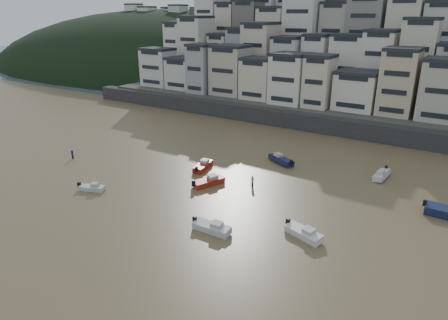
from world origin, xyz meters
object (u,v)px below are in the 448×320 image
Objects in this scene: boat_c at (209,181)px; boat_a at (212,226)px; boat_b at (304,232)px; boat_h at (281,159)px; person_pink at (252,181)px; boat_f at (203,165)px; person_blue at (72,154)px; boat_i at (382,174)px; boat_j at (92,187)px.

boat_a is at bearing -121.40° from boat_c.
boat_c is 18.64m from boat_b.
person_pink reaches higher than boat_h.
boat_f is 3.09× the size of person_blue.
person_blue is (-34.78, 7.18, 0.17)m from boat_a.
boat_h is 36.53m from person_blue.
person_pink is at bearing 11.97° from person_blue.
boat_i is 20.46m from person_pink.
boat_f is 24.69m from boat_b.
boat_a is 1.00× the size of boat_b.
boat_h is 24.07m from boat_b.
boat_a is at bearing 123.23° from boat_h.
person_pink is at bearing 159.79° from boat_b.
boat_f is at bearing 38.55° from boat_j.
boat_i is at bearing 16.33° from boat_j.
person_blue is (-26.73, -3.64, 0.13)m from boat_c.
person_pink is (-2.39, 14.05, 0.17)m from boat_a.
person_blue reaches higher than boat_i.
boat_c is 6.52m from person_pink.
boat_c is 3.13× the size of person_blue.
boat_f reaches higher than boat_b.
boat_a is at bearing -80.34° from person_pink.
boat_f reaches higher than boat_i.
boat_c is 13.49m from boat_a.
boat_h reaches higher than boat_c.
boat_i is at bearing -29.40° from boat_c.
boat_f is at bearing 71.46° from boat_h.
person_pink is (32.39, 6.87, 0.00)m from person_blue.
boat_h is 1.09× the size of boat_a.
boat_i is at bearing 23.18° from person_blue.
person_blue is (-44.33, 2.49, 0.17)m from boat_b.
boat_i is at bearing -76.49° from boat_f.
boat_a is 35.52m from person_blue.
boat_c is 1.06× the size of boat_b.
boat_f is 23.75m from person_blue.
boat_f is 20.07m from boat_a.
boat_j is 21.15m from boat_a.
boat_i is (25.51, 11.98, -0.04)m from boat_f.
person_pink is at bearing 97.92° from boat_a.
boat_c is 0.97× the size of boat_h.
boat_j is 43.82m from boat_i.
boat_i is (34.08, 27.55, 0.14)m from boat_j.
boat_h is (5.04, 14.40, 0.02)m from boat_c.
person_pink is (-15.32, -13.56, 0.18)m from boat_i.
boat_j is 0.79× the size of boat_a.
boat_c reaches higher than boat_b.
boat_j is 2.34× the size of person_blue.
boat_j is at bearing -143.29° from person_pink.
boat_i is (20.98, 16.80, -0.05)m from boat_c.
boat_a is (-12.92, -27.61, 0.01)m from boat_i.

